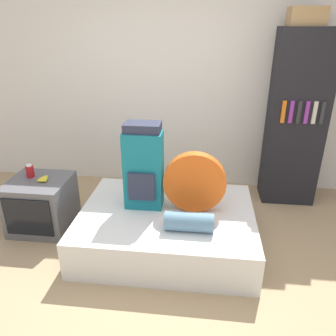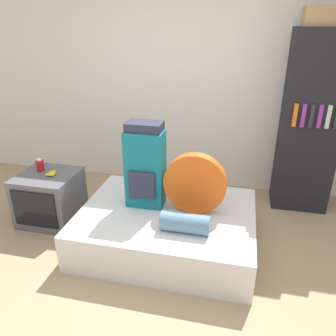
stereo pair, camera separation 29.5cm
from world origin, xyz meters
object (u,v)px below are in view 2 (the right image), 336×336
object	(u,v)px
sleeping_roll	(185,223)
canister	(40,165)
backpack	(145,166)
tent_bag	(195,184)
bookshelf	(310,124)
television	(50,197)
cardboard_box	(323,16)

from	to	relation	value
sleeping_roll	canister	xyz separation A→B (m)	(-1.68, 0.51, 0.16)
backpack	canister	size ratio (longest dim) A/B	6.03
tent_bag	bookshelf	distance (m)	1.57
television	tent_bag	bearing A→B (deg)	-2.86
backpack	tent_bag	world-z (taller)	backpack
sleeping_roll	bookshelf	bearing A→B (deg)	51.34
backpack	bookshelf	xyz separation A→B (m)	(1.59, 1.03, 0.22)
sleeping_roll	canister	size ratio (longest dim) A/B	3.07
television	bookshelf	bearing A→B (deg)	20.04
sleeping_roll	canister	bearing A→B (deg)	163.21
television	canister	xyz separation A→B (m)	(-0.11, 0.08, 0.34)
tent_bag	television	bearing A→B (deg)	177.14
tent_bag	bookshelf	size ratio (longest dim) A/B	0.29
backpack	cardboard_box	world-z (taller)	cardboard_box
sleeping_roll	canister	distance (m)	1.76
tent_bag	canister	xyz separation A→B (m)	(-1.71, 0.16, -0.05)
sleeping_roll	television	bearing A→B (deg)	164.68
bookshelf	cardboard_box	distance (m)	1.09
backpack	television	size ratio (longest dim) A/B	1.38
sleeping_roll	canister	world-z (taller)	canister
television	bookshelf	distance (m)	2.97
television	cardboard_box	bearing A→B (deg)	20.08
canister	television	bearing A→B (deg)	-35.13
canister	cardboard_box	xyz separation A→B (m)	(2.75, 0.89, 1.47)
backpack	television	xyz separation A→B (m)	(-1.11, 0.05, -0.50)
television	backpack	bearing A→B (deg)	-2.34
sleeping_roll	tent_bag	bearing A→B (deg)	85.66
cardboard_box	backpack	bearing A→B (deg)	-146.53
tent_bag	canister	size ratio (longest dim) A/B	4.23
bookshelf	television	bearing A→B (deg)	-159.96
tent_bag	sleeping_roll	world-z (taller)	tent_bag
sleeping_roll	backpack	bearing A→B (deg)	140.01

